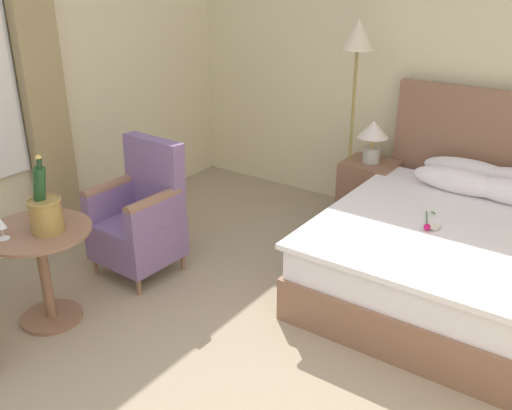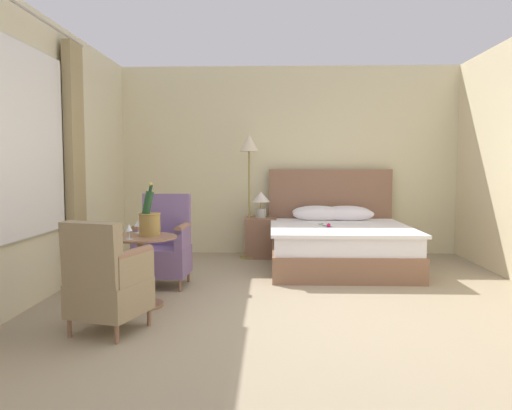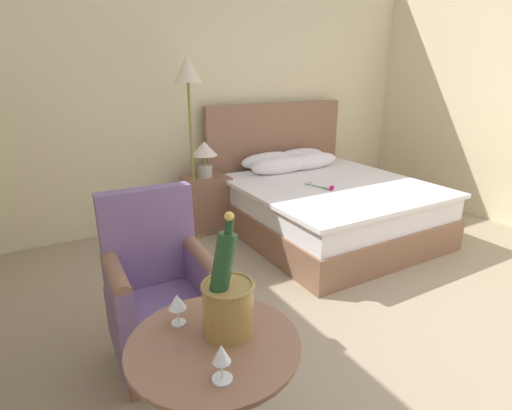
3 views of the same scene
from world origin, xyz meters
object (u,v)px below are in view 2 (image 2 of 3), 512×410
at_px(floor_lamp_brass, 249,157).
at_px(wine_glass_near_bucket, 138,224).
at_px(side_table_round, 141,263).
at_px(nightstand, 261,237).
at_px(armchair_by_window, 163,247).
at_px(bedside_lamp, 261,200).
at_px(champagne_bucket, 149,221).
at_px(bed, 338,242).
at_px(wine_glass_near_edge, 129,229).
at_px(armchair_facing_bed, 106,281).

xyz_separation_m(floor_lamp_brass, wine_glass_near_bucket, (-1.01, -2.43, -0.71)).
distance_m(side_table_round, wine_glass_near_bucket, 0.41).
distance_m(nightstand, armchair_by_window, 2.13).
height_order(bedside_lamp, champagne_bucket, champagne_bucket).
bearing_deg(wine_glass_near_bucket, bed, 38.98).
bearing_deg(nightstand, wine_glass_near_bucket, -115.33).
relative_size(nightstand, wine_glass_near_bucket, 4.34).
height_order(floor_lamp_brass, side_table_round, floor_lamp_brass).
distance_m(champagne_bucket, armchair_by_window, 0.92).
bearing_deg(wine_glass_near_edge, floor_lamp_brass, 70.54).
xyz_separation_m(champagne_bucket, armchair_by_window, (-0.05, 0.84, -0.39)).
relative_size(bedside_lamp, floor_lamp_brass, 0.21).
height_order(side_table_round, champagne_bucket, champagne_bucket).
bearing_deg(champagne_bucket, armchair_by_window, 93.41).
bearing_deg(bedside_lamp, wine_glass_near_bucket, -115.33).
xyz_separation_m(nightstand, bedside_lamp, (-0.00, 0.00, 0.56)).
xyz_separation_m(bed, armchair_by_window, (-2.14, -1.14, 0.11)).
xyz_separation_m(bed, side_table_round, (-2.17, -2.00, 0.08)).
relative_size(bed, wine_glass_near_bucket, 15.08).
height_order(bedside_lamp, armchair_by_window, armchair_by_window).
distance_m(bed, wine_glass_near_bucket, 2.93).
distance_m(wine_glass_near_bucket, armchair_by_window, 0.77).
bearing_deg(armchair_facing_bed, wine_glass_near_bucket, 89.89).
height_order(wine_glass_near_bucket, armchair_facing_bed, armchair_facing_bed).
distance_m(floor_lamp_brass, wine_glass_near_bucket, 2.72).
xyz_separation_m(wine_glass_near_bucket, armchair_facing_bed, (-0.00, -0.98, -0.36)).
relative_size(bedside_lamp, armchair_facing_bed, 0.41).
relative_size(bed, wine_glass_near_edge, 14.50).
bearing_deg(side_table_round, wine_glass_near_bucket, 112.94).
distance_m(wine_glass_near_edge, armchair_by_window, 1.12).
bearing_deg(bed, champagne_bucket, -136.64).
relative_size(side_table_round, armchair_by_window, 0.66).
bearing_deg(champagne_bucket, bedside_lamp, 68.85).
xyz_separation_m(bedside_lamp, wine_glass_near_bucket, (-1.19, -2.51, -0.07)).
relative_size(bedside_lamp, wine_glass_near_bucket, 2.80).
relative_size(nightstand, bedside_lamp, 1.55).
bearing_deg(bed, bedside_lamp, 147.05).
relative_size(wine_glass_near_bucket, armchair_by_window, 0.13).
height_order(bed, armchair_facing_bed, bed).
height_order(nightstand, bedside_lamp, bedside_lamp).
bearing_deg(floor_lamp_brass, wine_glass_near_edge, -109.46).
distance_m(bed, wine_glass_near_edge, 3.16).
bearing_deg(floor_lamp_brass, armchair_facing_bed, -106.62).
relative_size(floor_lamp_brass, armchair_by_window, 1.76).
bearing_deg(armchair_facing_bed, wine_glass_near_edge, 87.76).
relative_size(bedside_lamp, wine_glass_near_edge, 2.69).
relative_size(bed, armchair_facing_bed, 2.23).
relative_size(bed, side_table_round, 3.02).
relative_size(bed, nightstand, 3.48).
relative_size(floor_lamp_brass, wine_glass_near_bucket, 13.33).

